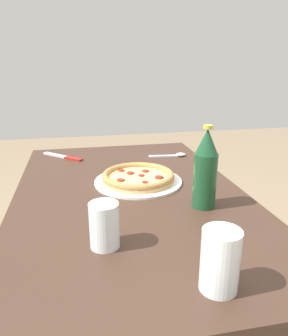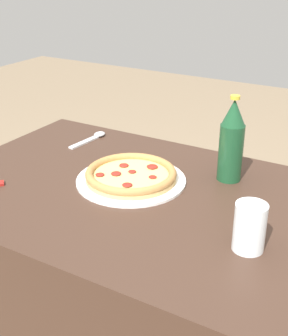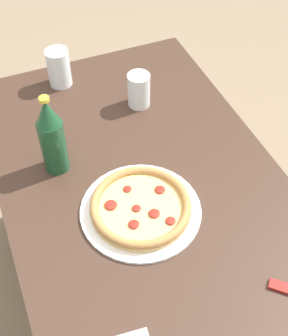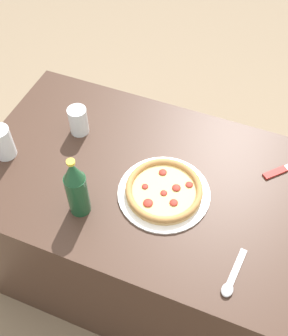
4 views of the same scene
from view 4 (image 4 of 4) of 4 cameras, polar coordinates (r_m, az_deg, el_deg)
ground_plane at (r=2.10m, az=0.10°, el=-13.08°), size 8.00×8.00×0.00m
table at (r=1.78m, az=0.12°, el=-8.18°), size 1.23×0.76×0.72m
pizza_margherita at (r=1.42m, az=2.72°, el=-3.11°), size 0.31×0.31×0.04m
glass_cola at (r=1.60m, az=-8.88°, el=6.26°), size 0.07×0.07×0.11m
glass_orange_juice at (r=1.58m, az=-18.59°, el=3.18°), size 0.08×0.08×0.13m
beer_bottle at (r=1.32m, az=-9.16°, el=-2.67°), size 0.07×0.07×0.25m
knife at (r=1.58m, az=18.95°, el=0.08°), size 0.17×0.18×0.01m
spoon at (r=1.30m, az=11.70°, el=-14.76°), size 0.04×0.17×0.02m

